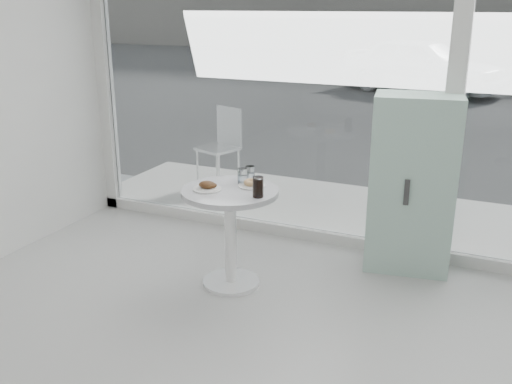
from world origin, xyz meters
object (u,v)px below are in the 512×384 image
at_px(plate_fritter, 208,187).
at_px(main_table, 230,217).
at_px(car_white, 422,65).
at_px(water_tumbler_a, 242,177).
at_px(cola_glass, 258,187).
at_px(plate_donut, 252,184).
at_px(patio_chair, 222,142).
at_px(water_tumbler_b, 250,174).
at_px(mint_cabinet, 412,184).

bearing_deg(plate_fritter, main_table, 30.36).
bearing_deg(main_table, car_white, 91.38).
distance_m(water_tumbler_a, cola_glass, 0.33).
bearing_deg(cola_glass, main_table, 163.62).
distance_m(main_table, plate_donut, 0.30).
height_order(patio_chair, cola_glass, patio_chair).
distance_m(main_table, plate_fritter, 0.29).
height_order(car_white, plate_fritter, car_white).
bearing_deg(water_tumbler_b, patio_chair, 123.09).
relative_size(patio_chair, cola_glass, 6.14).
height_order(patio_chair, plate_fritter, patio_chair).
bearing_deg(water_tumbler_b, cola_glass, -56.94).
bearing_deg(car_white, patio_chair, -166.92).
distance_m(patio_chair, plate_donut, 2.33).
bearing_deg(plate_donut, car_white, 92.04).
xyz_separation_m(patio_chair, cola_glass, (1.40, -2.15, 0.28)).
bearing_deg(plate_fritter, car_white, 90.63).
bearing_deg(patio_chair, car_white, 103.83).
distance_m(patio_chair, plate_fritter, 2.39).
relative_size(plate_fritter, water_tumbler_b, 1.83).
relative_size(main_table, water_tumbler_a, 6.38).
bearing_deg(water_tumbler_a, main_table, -99.10).
bearing_deg(water_tumbler_a, cola_glass, -45.48).
bearing_deg(patio_chair, water_tumbler_b, -37.26).
distance_m(main_table, mint_cabinet, 1.47).
height_order(main_table, mint_cabinet, mint_cabinet).
xyz_separation_m(plate_donut, cola_glass, (0.14, -0.20, 0.05)).
bearing_deg(car_white, main_table, -159.72).
relative_size(plate_donut, water_tumbler_b, 1.78).
distance_m(water_tumbler_b, cola_glass, 0.39).
height_order(mint_cabinet, plate_donut, mint_cabinet).
relative_size(patio_chair, car_white, 0.23).
height_order(plate_donut, water_tumbler_b, water_tumbler_b).
bearing_deg(water_tumbler_a, patio_chair, 121.40).
distance_m(car_white, water_tumbler_a, 10.59).
height_order(water_tumbler_b, cola_glass, cola_glass).
distance_m(main_table, water_tumbler_b, 0.37).
distance_m(mint_cabinet, plate_donut, 1.29).
distance_m(plate_fritter, water_tumbler_a, 0.30).
distance_m(plate_donut, water_tumbler_b, 0.15).
relative_size(main_table, mint_cabinet, 0.54).
relative_size(main_table, plate_donut, 3.74).
bearing_deg(plate_donut, main_table, -133.64).
height_order(main_table, plate_fritter, plate_fritter).
distance_m(main_table, car_white, 10.75).
xyz_separation_m(patio_chair, water_tumbler_a, (1.17, -1.91, 0.26)).
bearing_deg(water_tumbler_b, mint_cabinet, 29.21).
height_order(mint_cabinet, cola_glass, mint_cabinet).
height_order(car_white, plate_donut, car_white).
height_order(plate_donut, cola_glass, cola_glass).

